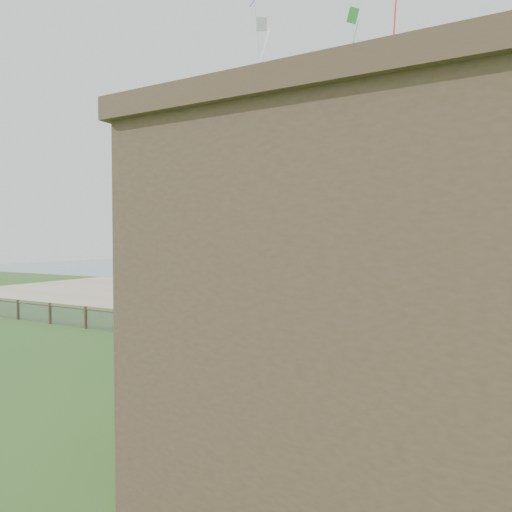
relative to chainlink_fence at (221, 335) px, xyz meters
The scene contains 9 objects.
ground 6.03m from the chainlink_fence, 90.00° to the right, with size 160.00×160.00×0.00m, color #29531C.
sand_beach 16.01m from the chainlink_fence, 90.00° to the left, with size 72.00×20.00×0.02m, color tan.
ocean 60.00m from the chainlink_fence, 90.00° to the left, with size 160.00×68.00×0.02m, color slate.
chainlink_fence is the anchor object (origin of this frame).
picnic_table 5.51m from the chainlink_fence, 10.46° to the right, with size 1.94×1.46×0.82m, color brown, non-canonical shape.
octopus_kite 12.99m from the chainlink_fence, 72.32° to the left, with size 3.56×2.51×7.32m, color red, non-canonical shape.
kite_white 23.86m from the chainlink_fence, 109.72° to the left, with size 0.95×0.70×2.63m, color white, non-canonical shape.
kite_red 20.96m from the chainlink_fence, 57.81° to the left, with size 1.24×0.70×3.15m, color red, non-canonical shape.
kite_green 27.39m from the chainlink_fence, 86.85° to the left, with size 1.11×0.70×2.71m, color #3ED338, non-canonical shape.
Camera 1 is at (11.45, -11.78, 4.95)m, focal length 32.00 mm.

